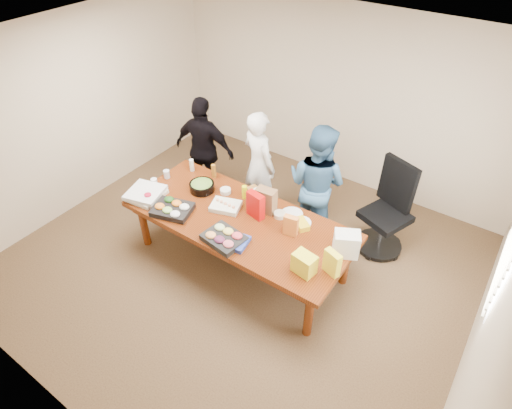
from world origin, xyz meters
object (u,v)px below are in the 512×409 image
Objects in this scene: conference_table at (240,241)px; person_center at (259,165)px; person_right at (317,184)px; sheet_cake at (226,206)px; salad_bowl at (202,187)px; office_chair at (386,213)px.

person_center is (-0.41, 1.02, 0.43)m from conference_table.
person_right is (0.48, 1.04, 0.47)m from conference_table.
person_right is at bearing 34.90° from sheet_cake.
person_right is 5.19× the size of salad_bowl.
conference_table is 1.18m from person_center.
person_right is 1.22m from sheet_cake.
conference_table is 1.23m from person_right.
sheet_cake is 1.09× the size of salad_bowl.
person_center is 0.96× the size of person_right.
office_chair is at bearing -154.54° from person_center.
person_right reaches higher than person_center.
sheet_cake is at bearing -13.92° from salad_bowl.
salad_bowl is (-1.21, -0.86, -0.04)m from person_right.
conference_table is 2.32× the size of office_chair.
sheet_cake is (0.16, -0.96, -0.02)m from person_center.
person_center reaches higher than office_chair.
conference_table is 8.64× the size of salad_bowl.
person_right reaches higher than office_chair.
office_chair is 0.75× the size of person_center.
sheet_cake is at bearing -122.36° from office_chair.
conference_table is 1.74× the size of person_center.
salad_bowl is at bearing 147.81° from sheet_cake.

